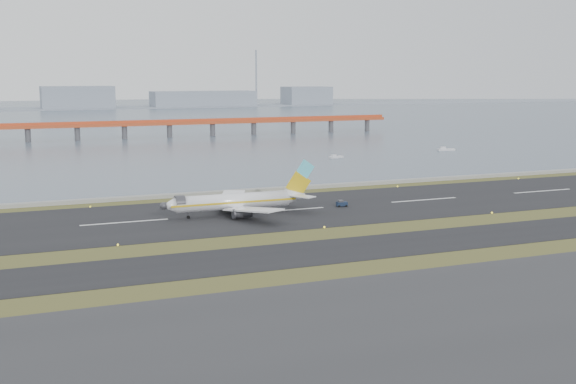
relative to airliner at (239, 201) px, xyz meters
name	(u,v)px	position (x,y,z in m)	size (l,w,h in m)	color
ground	(339,235)	(12.87, -28.75, -3.46)	(1000.00, 1000.00, 0.00)	#314418
apron_strip	(509,314)	(12.87, -83.75, -3.41)	(1000.00, 50.00, 0.10)	#2E2E31
taxiway_strip	(366,247)	(12.87, -40.75, -3.41)	(1000.00, 18.00, 0.10)	black
runway_strip	(287,210)	(12.87, 1.25, -3.41)	(1000.00, 45.00, 0.10)	black
seawall	(248,191)	(12.87, 31.25, -2.96)	(1000.00, 2.50, 1.00)	gray
bay_water	(86,117)	(12.87, 431.25, -3.46)	(1400.00, 800.00, 1.30)	#4B596C
red_pier	(169,124)	(32.87, 221.25, 3.82)	(260.00, 5.00, 10.20)	#B6421F
far_shoreline	(81,102)	(26.49, 591.25, 2.61)	(1400.00, 80.00, 60.50)	gray
airliner	(239,201)	(0.00, 0.00, 0.00)	(38.52, 32.89, 12.80)	white
pushback_tug	(342,204)	(27.89, 0.79, -2.60)	(2.91, 1.92, 1.76)	#131F36
workboat_near	(336,157)	(73.77, 99.95, -2.98)	(6.55, 3.36, 1.52)	silver
workboat_far	(446,149)	(131.88, 107.81, -2.88)	(7.86, 4.13, 1.82)	silver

